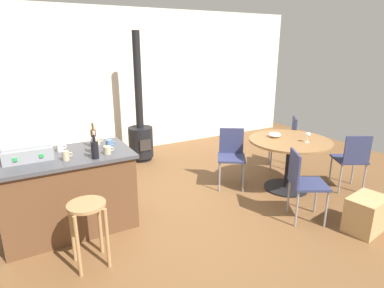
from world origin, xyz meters
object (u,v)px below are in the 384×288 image
Objects in this scene: cup_4 at (109,144)px; wine_glass at (308,135)px; serving_bowl at (275,135)px; cup_1 at (66,156)px; folding_chair_right at (303,180)px; bottle_1 at (95,145)px; bottle_2 at (94,138)px; wooden_stool at (88,219)px; wood_stove at (140,132)px; cup_3 at (107,150)px; cup_2 at (60,148)px; cup_0 at (97,141)px; dining_table at (289,151)px; folding_chair_far at (286,138)px; cardboard_box at (366,214)px; toolbox at (27,154)px; kitchen_island at (68,192)px; bottle_0 at (95,149)px; folding_chair_near at (352,158)px; folding_chair_left at (231,153)px.

wine_glass is (2.57, -0.63, -0.09)m from cup_4.
wine_glass reaches higher than serving_bowl.
folding_chair_right is at bearing -21.86° from cup_1.
bottle_2 is (0.05, 0.24, 0.01)m from bottle_1.
wood_stove is (1.51, 2.58, 0.05)m from wooden_stool.
wine_glass is 0.47m from serving_bowl.
bottle_1 reaches higher than cup_3.
cup_0 is at bearing 8.73° from cup_2.
cup_4 reaches higher than wooden_stool.
dining_table is 2.70m from bottle_1.
dining_table is 2.69m from bottle_2.
folding_chair_right is (-1.12, -1.40, -0.02)m from folding_chair_far.
cup_1 is 0.23× the size of cardboard_box.
cardboard_box is at bearing -32.63° from cup_2.
cup_0 is 2.79m from wine_glass.
toolbox is at bearing 170.55° from bottle_1.
cup_2 is at bearing 25.08° from toolbox.
wine_glass is (0.11, -0.20, 0.28)m from dining_table.
folding_chair_right is at bearing -34.52° from cup_0.
toolbox is 4.46× the size of cup_2.
toolbox is at bearing -136.52° from wood_stove.
bottle_2 reaches higher than kitchen_island.
cup_4 is at bearing 18.29° from cup_1.
bottle_2 is at bearing -178.28° from folding_chair_far.
bottle_0 reaches higher than cup_3.
cup_3 reaches higher than wooden_stool.
bottle_0 is at bearing -106.36° from cup_0.
cup_1 is (-0.00, -0.19, 0.50)m from kitchen_island.
serving_bowl is at bearing -147.42° from folding_chair_far.
folding_chair_far is 1.90× the size of cardboard_box.
wooden_stool is at bearing 161.91° from cardboard_box.
cup_0 reaches higher than folding_chair_far.
bottle_2 reaches higher than cup_2.
folding_chair_near is at bearing -13.75° from bottle_1.
bottle_2 is (-1.95, 0.06, 0.50)m from folding_chair_left.
cup_4 is (0.85, -0.02, -0.02)m from toolbox.
toolbox reaches higher than folding_chair_far.
folding_chair_right is at bearing -22.35° from bottle_0.
folding_chair_right is 1.06m from serving_bowl.
toolbox is 0.67m from bottle_1.
cup_2 is 0.54m from cup_4.
bottle_2 reaches higher than folding_chair_far.
cup_0 is (0.77, 0.22, -0.03)m from toolbox.
kitchen_island is 13.51× the size of cup_1.
folding_chair_right is at bearing -31.87° from bottle_2.
wooden_stool is 3.61× the size of serving_bowl.
toolbox is 0.80m from cup_3.
folding_chair_left is 1.10m from wine_glass.
cup_4 is at bearing -175.45° from folding_chair_far.
cup_4 is (0.08, -0.24, 0.01)m from cup_0.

